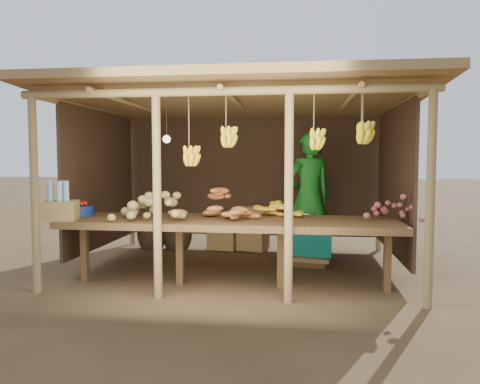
# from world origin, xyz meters

# --- Properties ---
(ground) EXTENTS (60.00, 60.00, 0.00)m
(ground) POSITION_xyz_m (0.00, 0.00, 0.00)
(ground) COLOR brown
(ground) RESTS_ON ground
(stall_structure) EXTENTS (4.70, 3.50, 2.43)m
(stall_structure) POSITION_xyz_m (0.06, -0.00, 1.92)
(stall_structure) COLOR #9A804F
(stall_structure) RESTS_ON ground
(counter) EXTENTS (3.90, 1.05, 0.80)m
(counter) POSITION_xyz_m (0.00, -0.95, 0.74)
(counter) COLOR brown
(counter) RESTS_ON ground
(potato_heap) EXTENTS (1.07, 0.67, 0.37)m
(potato_heap) POSITION_xyz_m (-0.78, -1.10, 0.98)
(potato_heap) COLOR #A18A53
(potato_heap) RESTS_ON counter
(sweet_potato_heap) EXTENTS (1.14, 0.86, 0.36)m
(sweet_potato_heap) POSITION_xyz_m (-0.21, -0.99, 0.98)
(sweet_potato_heap) COLOR #BA642F
(sweet_potato_heap) RESTS_ON counter
(onion_heap) EXTENTS (0.86, 0.63, 0.35)m
(onion_heap) POSITION_xyz_m (1.90, -0.88, 0.98)
(onion_heap) COLOR #A95252
(onion_heap) RESTS_ON counter
(banana_pile) EXTENTS (0.66, 0.47, 0.35)m
(banana_pile) POSITION_xyz_m (0.53, -0.55, 0.97)
(banana_pile) COLOR yellow
(banana_pile) RESTS_ON counter
(tomato_basin) EXTENTS (0.35, 0.35, 0.18)m
(tomato_basin) POSITION_xyz_m (-1.90, -0.85, 0.87)
(tomato_basin) COLOR navy
(tomato_basin) RESTS_ON counter
(bottle_box) EXTENTS (0.41, 0.35, 0.45)m
(bottle_box) POSITION_xyz_m (-1.90, -1.31, 0.97)
(bottle_box) COLOR #9D7B46
(bottle_box) RESTS_ON counter
(vendor) EXTENTS (0.81, 0.70, 1.89)m
(vendor) POSITION_xyz_m (0.94, 0.51, 0.94)
(vendor) COLOR #186F1F
(vendor) RESTS_ON ground
(tarp_crate) EXTENTS (0.73, 0.66, 0.74)m
(tarp_crate) POSITION_xyz_m (0.94, 0.34, 0.31)
(tarp_crate) COLOR brown
(tarp_crate) RESTS_ON ground
(carton_stack) EXTENTS (1.01, 0.46, 0.72)m
(carton_stack) POSITION_xyz_m (-0.10, 1.20, 0.32)
(carton_stack) COLOR #9D7B46
(carton_stack) RESTS_ON ground
(burlap_sacks) EXTENTS (0.93, 0.49, 0.66)m
(burlap_sacks) POSITION_xyz_m (-1.43, 1.20, 0.29)
(burlap_sacks) COLOR #473121
(burlap_sacks) RESTS_ON ground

